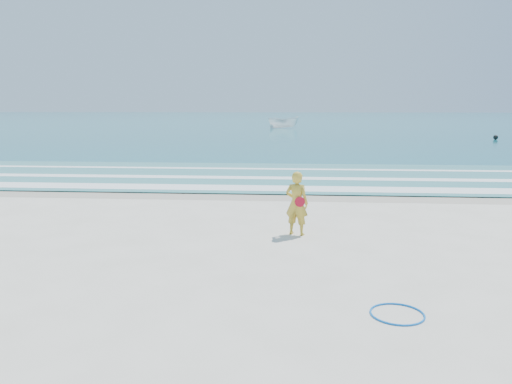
{
  "coord_description": "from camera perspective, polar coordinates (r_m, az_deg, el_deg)",
  "views": [
    {
      "loc": [
        1.14,
        -9.94,
        3.47
      ],
      "look_at": [
        0.05,
        4.0,
        1.0
      ],
      "focal_mm": 35.0,
      "sensor_mm": 36.0,
      "label": 1
    }
  ],
  "objects": [
    {
      "name": "ground",
      "position": [
        10.59,
        -1.99,
        -9.12
      ],
      "size": [
        400.0,
        400.0,
        0.0
      ],
      "primitive_type": "plane",
      "color": "silver",
      "rests_on": "ground"
    },
    {
      "name": "ocean",
      "position": [
        115.0,
        3.92,
        8.28
      ],
      "size": [
        400.0,
        190.0,
        0.04
      ],
      "primitive_type": "cube",
      "color": "#19727F",
      "rests_on": "ground"
    },
    {
      "name": "boat",
      "position": [
        72.01,
        3.16,
        7.95
      ],
      "size": [
        4.56,
        2.27,
        1.68
      ],
      "primitive_type": "imported",
      "rotation": [
        0.0,
        0.0,
        1.72
      ],
      "color": "white",
      "rests_on": "ocean"
    },
    {
      "name": "woman",
      "position": [
        13.35,
        4.68,
        -1.29
      ],
      "size": [
        0.73,
        0.6,
        1.72
      ],
      "color": "gold",
      "rests_on": "ground"
    },
    {
      "name": "foam_mid",
      "position": [
        23.42,
        1.62,
        1.63
      ],
      "size": [
        400.0,
        0.9,
        0.01
      ],
      "primitive_type": "cube",
      "color": "white",
      "rests_on": "shallow"
    },
    {
      "name": "wet_sand",
      "position": [
        19.29,
        0.99,
        -0.34
      ],
      "size": [
        400.0,
        2.4,
        0.0
      ],
      "primitive_type": "cube",
      "color": "#B2A893",
      "rests_on": "ground"
    },
    {
      "name": "hoop",
      "position": [
        8.89,
        15.83,
        -13.25
      ],
      "size": [
        1.14,
        1.14,
        0.03
      ],
      "primitive_type": "torus",
      "rotation": [
        0.0,
        0.0,
        -0.3
      ],
      "color": "blue",
      "rests_on": "ground"
    },
    {
      "name": "foam_near",
      "position": [
        20.56,
        1.21,
        0.45
      ],
      "size": [
        400.0,
        1.4,
        0.01
      ],
      "primitive_type": "cube",
      "color": "white",
      "rests_on": "shallow"
    },
    {
      "name": "foam_far",
      "position": [
        26.69,
        1.97,
        2.66
      ],
      "size": [
        400.0,
        0.6,
        0.01
      ],
      "primitive_type": "cube",
      "color": "white",
      "rests_on": "shallow"
    },
    {
      "name": "buoy",
      "position": [
        54.38,
        25.71,
        5.66
      ],
      "size": [
        0.45,
        0.45,
        0.45
      ],
      "primitive_type": "sphere",
      "color": "black",
      "rests_on": "ocean"
    },
    {
      "name": "shallow",
      "position": [
        24.21,
        1.71,
        1.88
      ],
      "size": [
        400.0,
        10.0,
        0.01
      ],
      "primitive_type": "cube",
      "color": "#59B7AD",
      "rests_on": "ocean"
    }
  ]
}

